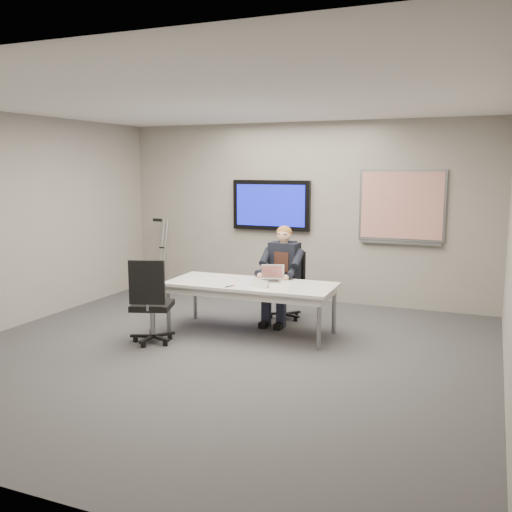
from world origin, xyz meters
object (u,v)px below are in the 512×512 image
at_px(seated_person, 280,284).
at_px(laptop, 271,277).
at_px(conference_table, 251,289).
at_px(office_chair_far, 287,298).
at_px(office_chair_near, 152,317).

bearing_deg(seated_person, laptop, -80.33).
bearing_deg(seated_person, conference_table, -98.39).
xyz_separation_m(office_chair_far, laptop, (0.01, -0.66, 0.41)).
bearing_deg(laptop, seated_person, 71.96).
distance_m(seated_person, laptop, 0.46).
relative_size(office_chair_far, office_chair_near, 0.91).
bearing_deg(office_chair_near, laptop, -155.28).
distance_m(conference_table, office_chair_far, 0.92).
xyz_separation_m(office_chair_near, seated_person, (1.09, 1.49, 0.20)).
xyz_separation_m(seated_person, laptop, (0.03, -0.42, 0.18)).
distance_m(office_chair_near, laptop, 1.59).
bearing_deg(office_chair_far, seated_person, -72.99).
distance_m(office_chair_far, laptop, 0.78).
relative_size(seated_person, laptop, 3.54).
relative_size(conference_table, office_chair_near, 2.06).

